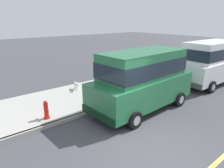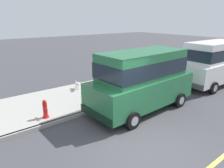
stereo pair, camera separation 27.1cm
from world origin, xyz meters
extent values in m
plane|color=#424247|center=(0.00, 0.00, 0.00)|extent=(80.00, 80.00, 0.00)
cube|color=gray|center=(-3.20, 0.00, 0.07)|extent=(0.16, 64.00, 0.14)
cube|color=#A8A59E|center=(-5.00, 0.00, 0.07)|extent=(3.60, 64.00, 0.14)
cube|color=#23663D|center=(-2.19, 1.89, 0.87)|extent=(2.08, 4.87, 1.10)
cube|color=#23663D|center=(-2.19, 1.89, 1.97)|extent=(1.81, 3.86, 1.10)
cube|color=#19232D|center=(-2.19, 1.89, 1.89)|extent=(1.85, 3.90, 0.61)
cube|color=black|center=(-2.28, 4.24, 0.46)|extent=(1.87, 0.27, 0.28)
cube|color=black|center=(-2.10, -0.46, 0.46)|extent=(1.87, 0.27, 0.28)
cylinder|color=black|center=(-3.19, 3.34, 0.32)|extent=(0.24, 0.65, 0.64)
cylinder|color=#9E9EA3|center=(-3.19, 3.34, 0.32)|extent=(0.25, 0.36, 0.35)
cylinder|color=black|center=(-1.29, 3.41, 0.32)|extent=(0.24, 0.65, 0.64)
cylinder|color=#9E9EA3|center=(-1.29, 3.41, 0.32)|extent=(0.25, 0.36, 0.35)
cylinder|color=black|center=(-3.08, 0.37, 0.32)|extent=(0.24, 0.65, 0.64)
cylinder|color=#9E9EA3|center=(-3.08, 0.37, 0.32)|extent=(0.25, 0.36, 0.35)
cylinder|color=black|center=(-1.18, 0.44, 0.32)|extent=(0.24, 0.65, 0.64)
cylinder|color=#9E9EA3|center=(-1.18, 0.44, 0.32)|extent=(0.25, 0.36, 0.35)
cube|color=#EAEACC|center=(-2.86, 4.25, 1.04)|extent=(0.28, 0.09, 0.14)
cube|color=#EAEACC|center=(-1.69, 4.29, 1.04)|extent=(0.28, 0.09, 0.14)
cube|color=white|center=(-2.11, 7.76, 0.87)|extent=(2.04, 4.85, 1.10)
cube|color=white|center=(-2.11, 7.76, 1.97)|extent=(1.78, 3.85, 1.10)
cube|color=#19232D|center=(-2.11, 7.76, 1.89)|extent=(1.82, 3.89, 0.61)
cube|color=#505050|center=(-2.18, 5.42, 0.46)|extent=(1.87, 0.25, 0.28)
cylinder|color=black|center=(-3.02, 9.28, 0.32)|extent=(0.24, 0.65, 0.64)
cylinder|color=#9E9EA3|center=(-3.02, 9.28, 0.32)|extent=(0.25, 0.36, 0.35)
cylinder|color=black|center=(-3.11, 6.31, 0.32)|extent=(0.24, 0.65, 0.64)
cylinder|color=#9E9EA3|center=(-3.11, 6.31, 0.32)|extent=(0.25, 0.36, 0.35)
cylinder|color=black|center=(-1.21, 6.25, 0.32)|extent=(0.24, 0.65, 0.64)
cylinder|color=#9E9EA3|center=(-1.21, 6.25, 0.32)|extent=(0.25, 0.36, 0.35)
cube|color=#EAEACC|center=(-2.63, 10.16, 1.04)|extent=(0.28, 0.09, 0.14)
cylinder|color=black|center=(-3.06, 11.94, 0.32)|extent=(0.22, 0.64, 0.64)
cylinder|color=#9E9EA3|center=(-3.06, 11.94, 0.32)|extent=(0.24, 0.35, 0.35)
ellipsoid|color=white|center=(-5.90, 0.81, 0.42)|extent=(0.48, 0.32, 0.20)
cylinder|color=white|center=(-5.75, 0.83, 0.23)|extent=(0.05, 0.05, 0.18)
cylinder|color=white|center=(-5.79, 0.72, 0.23)|extent=(0.05, 0.05, 0.18)
cylinder|color=white|center=(-6.01, 0.91, 0.23)|extent=(0.05, 0.05, 0.18)
cylinder|color=white|center=(-6.05, 0.80, 0.23)|extent=(0.05, 0.05, 0.18)
sphere|color=white|center=(-5.62, 0.73, 0.51)|extent=(0.17, 0.17, 0.17)
ellipsoid|color=gray|center=(-5.53, 0.70, 0.49)|extent=(0.13, 0.10, 0.06)
cone|color=white|center=(-5.62, 0.78, 0.59)|extent=(0.06, 0.06, 0.07)
cone|color=white|center=(-5.65, 0.68, 0.59)|extent=(0.06, 0.06, 0.07)
cylinder|color=white|center=(-6.15, 0.89, 0.48)|extent=(0.12, 0.07, 0.13)
cylinder|color=red|center=(-3.65, -1.78, 0.17)|extent=(0.24, 0.24, 0.06)
cylinder|color=red|center=(-3.65, -1.78, 0.47)|extent=(0.17, 0.17, 0.55)
sphere|color=red|center=(-3.65, -1.78, 0.79)|extent=(0.15, 0.15, 0.15)
cylinder|color=red|center=(-3.77, -1.78, 0.50)|extent=(0.10, 0.07, 0.07)
cylinder|color=red|center=(-3.53, -1.78, 0.50)|extent=(0.10, 0.07, 0.07)
camera|label=1|loc=(3.43, -4.43, 3.78)|focal=33.28mm
camera|label=2|loc=(3.60, -4.22, 3.78)|focal=33.28mm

